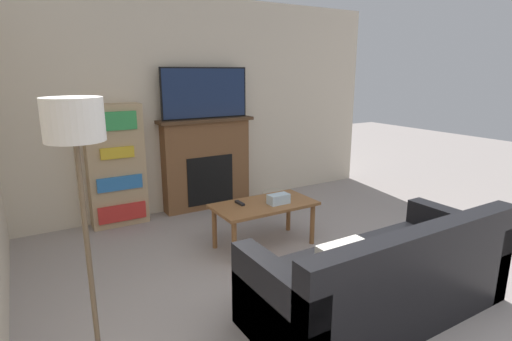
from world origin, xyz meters
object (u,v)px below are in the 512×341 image
(fireplace, at_px, (207,163))
(bookshelf, at_px, (116,166))
(tv, at_px, (205,93))
(floor_lamp, at_px, (77,154))
(coffee_table, at_px, (264,209))
(storage_basket, at_px, (277,198))
(couch, at_px, (381,280))

(fireplace, height_order, bookshelf, bookshelf)
(tv, relative_size, bookshelf, 0.81)
(tv, bearing_deg, floor_lamp, -125.74)
(floor_lamp, bearing_deg, fireplace, 54.47)
(coffee_table, relative_size, bookshelf, 0.74)
(coffee_table, bearing_deg, storage_basket, 50.48)
(floor_lamp, distance_m, storage_basket, 3.68)
(storage_basket, bearing_deg, floor_lamp, -141.16)
(fireplace, xyz_separation_m, floor_lamp, (-1.84, -2.58, 0.78))
(fireplace, relative_size, coffee_table, 1.20)
(couch, distance_m, storage_basket, 2.63)
(couch, xyz_separation_m, storage_basket, (0.75, 2.51, -0.19))
(tv, distance_m, coffee_table, 1.81)
(tv, relative_size, storage_basket, 2.99)
(coffee_table, bearing_deg, couch, -86.04)
(tv, xyz_separation_m, couch, (0.09, -2.91, -1.24))
(bookshelf, bearing_deg, floor_lamp, -105.00)
(tv, relative_size, couch, 0.58)
(floor_lamp, relative_size, storage_basket, 4.29)
(floor_lamp, xyz_separation_m, storage_basket, (2.69, 2.16, -1.29))
(storage_basket, bearing_deg, fireplace, 153.46)
(floor_lamp, height_order, storage_basket, floor_lamp)
(fireplace, xyz_separation_m, storage_basket, (0.84, -0.42, -0.51))
(couch, height_order, storage_basket, couch)
(fireplace, distance_m, coffee_table, 1.46)
(coffee_table, bearing_deg, tv, 89.67)
(storage_basket, bearing_deg, coffee_table, -129.52)
(tv, bearing_deg, storage_basket, -25.44)
(tv, xyz_separation_m, coffee_table, (-0.01, -1.43, -1.11))
(coffee_table, relative_size, storage_basket, 2.71)
(tv, height_order, coffee_table, tv)
(floor_lamp, bearing_deg, storage_basket, 38.84)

